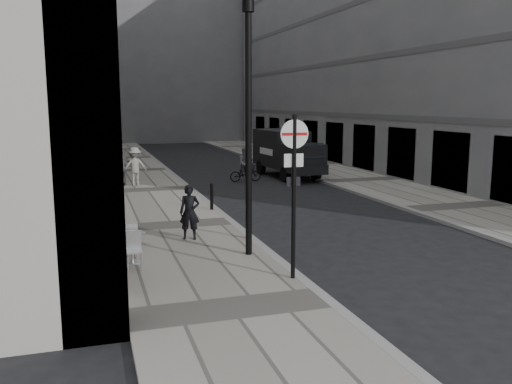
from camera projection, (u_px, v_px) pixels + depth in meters
ground at (396, 361)px, 8.65m from camera, size 120.00×120.00×0.00m
sidewalk at (147, 191)px, 25.01m from camera, size 4.00×60.00×0.12m
far_sidewalk at (361, 181)px, 28.24m from camera, size 4.00×60.00×0.12m
building_left at (51, 8)px, 28.49m from camera, size 4.00×45.00×18.00m
building_right at (387, 8)px, 34.21m from camera, size 6.00×45.00×20.00m
building_far at (139, 39)px, 60.04m from camera, size 24.00×16.00×22.00m
walking_man at (190, 212)px, 15.77m from camera, size 0.67×0.54×1.61m
sign_post at (294, 175)px, 11.99m from camera, size 0.64×0.10×3.70m
lamppost at (248, 116)px, 13.73m from camera, size 0.29×0.29×6.53m
bollard_near at (212, 197)px, 20.23m from camera, size 0.12×0.12×0.93m
bollard_far at (247, 225)px, 15.94m from camera, size 0.11×0.11×0.79m
panel_van at (286, 151)px, 29.90m from camera, size 2.37×5.58×2.57m
cyclist at (245, 168)px, 28.18m from camera, size 1.67×0.63×1.79m
pedestrian_a at (122, 168)px, 26.01m from camera, size 1.10×0.64×1.75m
pedestrian_b at (135, 166)px, 26.12m from camera, size 1.20×0.70×1.84m
pedestrian_c at (105, 157)px, 30.71m from camera, size 1.08×0.94×1.87m
cafe_table_near at (132, 245)px, 13.48m from camera, size 0.70×1.58×0.90m
cafe_table_mid at (118, 202)px, 19.53m from camera, size 0.65×1.47×0.84m
cafe_table_far at (113, 187)px, 22.66m from camera, size 0.74×1.66×0.95m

